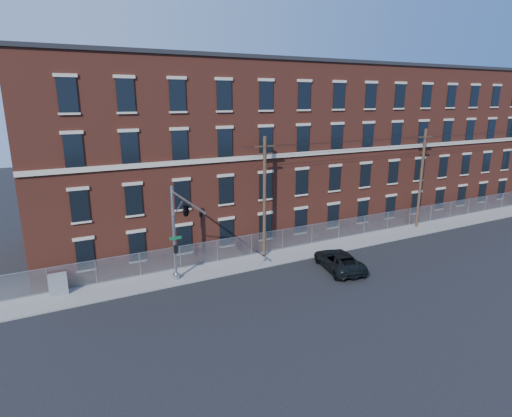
{
  "coord_description": "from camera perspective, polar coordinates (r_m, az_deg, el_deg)",
  "views": [
    {
      "loc": [
        -13.94,
        -23.42,
        13.0
      ],
      "look_at": [
        0.38,
        4.0,
        4.82
      ],
      "focal_mm": 29.3,
      "sensor_mm": 36.0,
      "label": 1
    }
  ],
  "objects": [
    {
      "name": "utility_cabinet",
      "position": [
        31.58,
        -25.4,
        -9.33
      ],
      "size": [
        1.17,
        0.58,
        1.46
      ],
      "primitive_type": "cube",
      "rotation": [
        0.0,
        0.0,
        -0.0
      ],
      "color": "slate",
      "rests_on": "sidewalk"
    },
    {
      "name": "utility_pole_mid",
      "position": [
        45.31,
        21.62,
        4.04
      ],
      "size": [
        1.8,
        0.28,
        10.0
      ],
      "color": "#422E21",
      "rests_on": "ground"
    },
    {
      "name": "chain_link_fence",
      "position": [
        41.21,
        12.96,
        -2.42
      ],
      "size": [
        59.06,
        0.06,
        1.85
      ],
      "color": "#A5A8AD",
      "rests_on": "ground"
    },
    {
      "name": "traffic_signal_mast",
      "position": [
        27.86,
        -9.95,
        -1.26
      ],
      "size": [
        0.9,
        6.75,
        7.0
      ],
      "color": "#9EA0A5",
      "rests_on": "ground"
    },
    {
      "name": "pickup_truck",
      "position": [
        33.46,
        11.22,
        -6.97
      ],
      "size": [
        3.54,
        5.74,
        1.48
      ],
      "primitive_type": "imported",
      "rotation": [
        0.0,
        0.0,
        2.93
      ],
      "color": "black",
      "rests_on": "ground"
    },
    {
      "name": "mill_building",
      "position": [
        45.73,
        7.25,
        8.61
      ],
      "size": [
        55.3,
        14.32,
        16.3
      ],
      "color": "maroon",
      "rests_on": "ground"
    },
    {
      "name": "sidewalk",
      "position": [
        40.59,
        14.07,
        -4.23
      ],
      "size": [
        65.0,
        3.0,
        0.12
      ],
      "primitive_type": "cube",
      "color": "gray",
      "rests_on": "ground"
    },
    {
      "name": "overhead_wires",
      "position": [
        44.82,
        22.08,
        8.79
      ],
      "size": [
        40.0,
        0.62,
        0.62
      ],
      "color": "black",
      "rests_on": "ground"
    },
    {
      "name": "utility_pole_near",
      "position": [
        33.98,
        1.18,
        1.79
      ],
      "size": [
        1.8,
        0.28,
        10.0
      ],
      "color": "#422E21",
      "rests_on": "ground"
    },
    {
      "name": "ground",
      "position": [
        30.19,
        2.93,
        -10.7
      ],
      "size": [
        140.0,
        140.0,
        0.0
      ],
      "primitive_type": "plane",
      "color": "black",
      "rests_on": "ground"
    }
  ]
}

